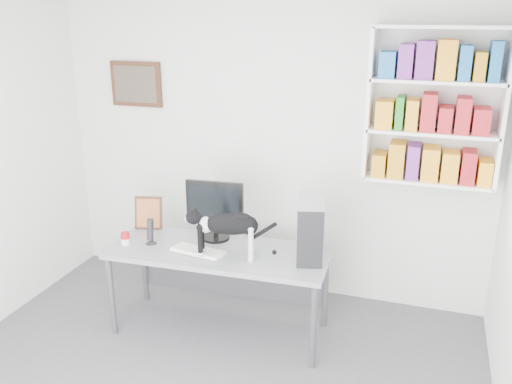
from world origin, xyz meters
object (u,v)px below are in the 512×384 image
keyboard (198,251)px  pc_tower (310,228)px  monitor (215,210)px  desk (220,290)px  cat (228,235)px  speaker (150,231)px  soup_can (126,239)px  bookshelf (434,107)px  leaning_print (148,212)px

keyboard → pc_tower: (0.85, 0.23, 0.21)m
monitor → keyboard: 0.39m
monitor → desk: bearing=-66.7°
monitor → cat: size_ratio=0.82×
cat → pc_tower: bearing=8.7°
monitor → keyboard: size_ratio=1.21×
monitor → speaker: bearing=-155.7°
speaker → soup_can: (-0.19, -0.08, -0.06)m
bookshelf → soup_can: (-2.30, -0.90, -1.06)m
pc_tower → leaning_print: size_ratio=1.54×
soup_can → cat: bearing=1.1°
speaker → soup_can: speaker is taller
keyboard → desk: bearing=45.2°
keyboard → leaning_print: size_ratio=1.43×
monitor → speaker: monitor is taller
monitor → pc_tower: bearing=-10.3°
desk → monitor: (-0.11, 0.20, 0.63)m
bookshelf → cat: bearing=-148.0°
speaker → leaning_print: size_ratio=0.75×
bookshelf → soup_can: bookshelf is taller
pc_tower → leaning_print: bearing=162.0°
desk → monitor: size_ratio=3.41×
pc_tower → desk: bearing=176.3°
speaker → bookshelf: bearing=24.5°
bookshelf → keyboard: (-1.67, -0.86, -1.10)m
leaning_print → soup_can: leaning_print is taller
monitor → soup_can: monitor is taller
keyboard → cat: (0.26, -0.02, 0.18)m
speaker → cat: 0.71m
desk → leaning_print: 0.94m
monitor → bookshelf: bearing=13.8°
desk → cat: 0.59m
monitor → soup_can: (-0.66, -0.34, -0.21)m
leaning_print → cat: (0.88, -0.36, 0.04)m
keyboard → speaker: size_ratio=1.91×
pc_tower → bookshelf: bearing=23.9°
leaning_print → bookshelf: bearing=-1.3°
leaning_print → monitor: bearing=-17.0°
leaning_print → soup_can: 0.39m
bookshelf → keyboard: bearing=-152.7°
leaning_print → keyboard: bearing=-42.7°
soup_can → cat: size_ratio=0.17×
monitor → soup_can: bearing=-157.4°
bookshelf → cat: size_ratio=1.97×
pc_tower → soup_can: 1.51m
speaker → leaning_print: (-0.18, 0.29, 0.04)m
desk → leaning_print: size_ratio=5.91×
keyboard → leaning_print: 0.72m
cat → monitor: bearing=112.0°
soup_can → monitor: bearing=27.5°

